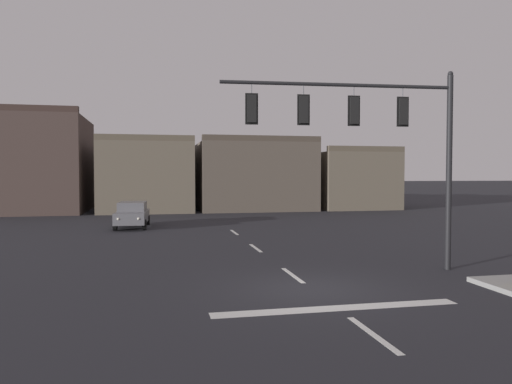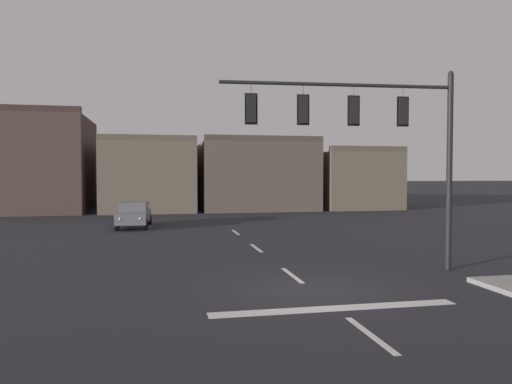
# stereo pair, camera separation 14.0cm
# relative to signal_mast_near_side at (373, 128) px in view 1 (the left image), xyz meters

# --- Properties ---
(ground_plane) EXTENTS (400.00, 400.00, 0.00)m
(ground_plane) POSITION_rel_signal_mast_near_side_xyz_m (-2.83, -2.03, -4.91)
(ground_plane) COLOR #232328
(stop_bar_paint) EXTENTS (6.40, 0.50, 0.01)m
(stop_bar_paint) POSITION_rel_signal_mast_near_side_xyz_m (-2.83, -4.03, -4.91)
(stop_bar_paint) COLOR silver
(stop_bar_paint) RESTS_ON ground
(lane_centreline) EXTENTS (0.16, 26.40, 0.01)m
(lane_centreline) POSITION_rel_signal_mast_near_side_xyz_m (-2.83, -0.03, -4.91)
(lane_centreline) COLOR silver
(lane_centreline) RESTS_ON ground
(signal_mast_near_side) EXTENTS (8.08, 0.80, 6.92)m
(signal_mast_near_side) POSITION_rel_signal_mast_near_side_xyz_m (0.00, 0.00, 0.00)
(signal_mast_near_side) COLOR black
(signal_mast_near_side) RESTS_ON ground
(car_lot_nearside) EXTENTS (2.12, 4.54, 1.61)m
(car_lot_nearside) POSITION_rel_signal_mast_near_side_xyz_m (-8.68, 15.71, -4.05)
(car_lot_nearside) COLOR slate
(car_lot_nearside) RESTS_ON ground
(building_row) EXTENTS (36.98, 12.77, 8.80)m
(building_row) POSITION_rel_signal_mast_near_side_xyz_m (-3.94, 31.21, -1.59)
(building_row) COLOR #473833
(building_row) RESTS_ON ground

